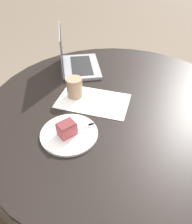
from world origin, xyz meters
TOP-DOWN VIEW (x-y plane):
  - ground_plane at (0.00, 0.00)m, footprint 12.00×12.00m
  - dining_table at (0.00, 0.00)m, footprint 1.37×1.37m
  - paper_document at (0.13, -0.03)m, footprint 0.41×0.31m
  - plate at (0.23, 0.22)m, footprint 0.25×0.25m
  - cake_slice at (0.24, 0.22)m, footprint 0.09×0.09m
  - fork at (0.18, 0.19)m, footprint 0.16×0.09m
  - coffee_glass at (0.23, -0.07)m, footprint 0.08×0.08m
  - laptop at (0.25, -0.37)m, footprint 0.28×0.35m

SIDE VIEW (x-z plane):
  - ground_plane at x=0.00m, z-range 0.00..0.00m
  - dining_table at x=0.00m, z-range 0.25..0.99m
  - paper_document at x=0.13m, z-range 0.74..0.74m
  - plate at x=0.23m, z-range 0.74..0.75m
  - fork at x=0.18m, z-range 0.75..0.76m
  - cake_slice at x=0.24m, z-range 0.75..0.81m
  - laptop at x=0.25m, z-range 0.66..0.91m
  - coffee_glass at x=0.23m, z-range 0.74..0.85m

